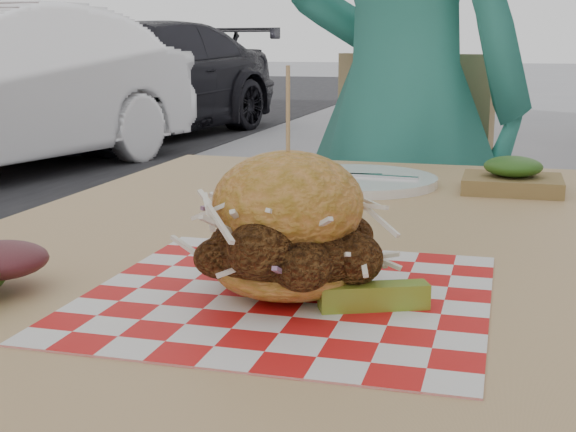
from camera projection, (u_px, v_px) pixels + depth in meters
name	position (u px, v px, depth m)	size (l,w,h in m)	color
diner	(400.00, 101.00, 1.89)	(0.61, 0.40, 1.68)	#2E8575
car_dark	(129.00, 80.00, 8.23)	(1.69, 4.15, 1.21)	black
patio_table	(303.00, 291.00, 1.01)	(0.80, 1.20, 0.75)	tan
patio_chair	(417.00, 215.00, 2.02)	(0.53, 0.54, 0.95)	tan
paper_liner	(288.00, 295.00, 0.73)	(0.36, 0.36, 0.00)	red
sandwich	(288.00, 233.00, 0.72)	(0.18, 0.18, 0.21)	#C67F38
pickle_spear	(374.00, 296.00, 0.69)	(0.10, 0.02, 0.02)	olive
place_setting	(354.00, 180.00, 1.31)	(0.27, 0.27, 0.02)	white
kraft_tray	(513.00, 178.00, 1.24)	(0.15, 0.12, 0.06)	olive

